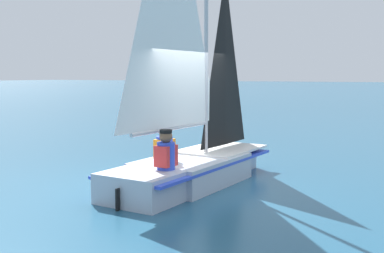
{
  "coord_description": "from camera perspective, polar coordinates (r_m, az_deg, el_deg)",
  "views": [
    {
      "loc": [
        4.25,
        -7.94,
        2.08
      ],
      "look_at": [
        0.0,
        0.0,
        1.1
      ],
      "focal_mm": 45.0,
      "sensor_mm": 36.0,
      "label": 1
    }
  ],
  "objects": [
    {
      "name": "sailor_helm",
      "position": [
        8.79,
        -3.27,
        -3.26
      ],
      "size": [
        0.32,
        0.36,
        1.16
      ],
      "rotation": [
        0.0,
        0.0,
        1.51
      ],
      "color": "black",
      "rests_on": "ground_plane"
    },
    {
      "name": "sailor_crew",
      "position": [
        8.04,
        -3.1,
        -4.16
      ],
      "size": [
        0.32,
        0.36,
        1.16
      ],
      "rotation": [
        0.0,
        0.0,
        1.51
      ],
      "color": "black",
      "rests_on": "ground_plane"
    },
    {
      "name": "ground_plane",
      "position": [
        9.24,
        -0.0,
        -6.78
      ],
      "size": [
        260.0,
        260.0,
        0.0
      ],
      "primitive_type": "plane",
      "color": "#235675"
    },
    {
      "name": "sailboat_main",
      "position": [
        9.04,
        -0.19,
        -1.44
      ],
      "size": [
        1.69,
        4.32,
        5.87
      ],
      "rotation": [
        0.0,
        0.0,
        1.51
      ],
      "color": "#B2BCCC",
      "rests_on": "ground_plane"
    }
  ]
}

